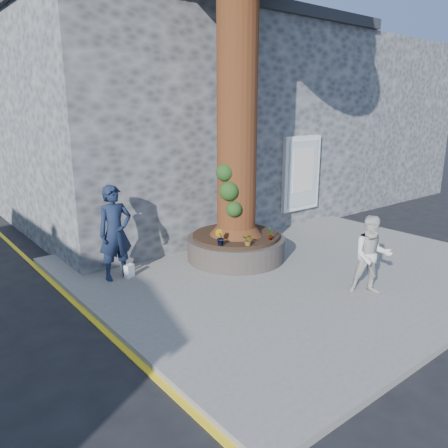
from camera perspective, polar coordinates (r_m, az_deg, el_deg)
ground at (r=8.65m, az=6.13°, el=-9.74°), size 120.00×120.00×0.00m
pavement at (r=10.27m, az=8.19°, el=-5.37°), size 9.00×8.00×0.12m
yellow_line at (r=7.87m, az=-15.85°, el=-12.86°), size 0.10×30.00×0.01m
stone_shop at (r=15.08m, az=-6.39°, el=13.21°), size 10.30×8.30×6.30m
neighbour_shop at (r=20.52m, az=13.31°, el=12.92°), size 6.00×8.00×6.00m
planter at (r=10.37m, az=1.57°, el=-2.94°), size 2.30×2.30×0.60m
man at (r=9.24m, az=-14.02°, el=-1.12°), size 0.74×0.49×1.98m
woman at (r=8.76m, az=18.72°, el=-3.91°), size 0.94×0.94×1.54m
shopping_bag at (r=9.49m, az=-12.28°, el=-6.02°), size 0.23×0.19×0.28m
plant_a at (r=9.83m, az=6.10°, el=-1.17°), size 0.21×0.20×0.33m
plant_b at (r=9.38m, az=-0.58°, el=-1.79°), size 0.25×0.26×0.35m
plant_c at (r=11.00m, az=0.76°, el=0.77°), size 0.24×0.24×0.36m
plant_d at (r=9.40m, az=3.21°, el=-2.05°), size 0.30×0.31×0.27m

